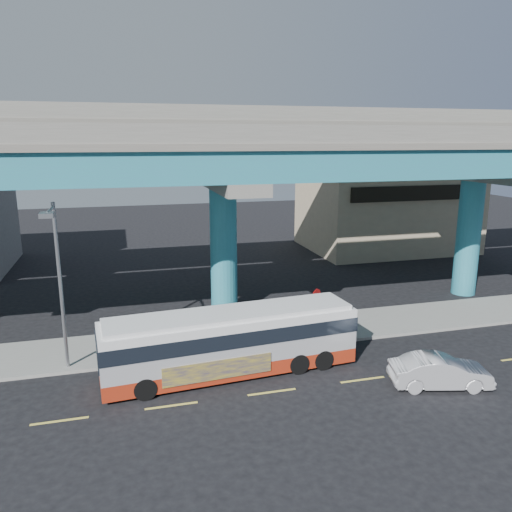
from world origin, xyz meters
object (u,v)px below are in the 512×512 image
object	(u,v)px
street_lamp	(57,265)
stop_sign	(316,302)
transit_bus	(231,340)
sedan	(440,372)

from	to	relation	value
street_lamp	stop_sign	xyz separation A→B (m)	(11.72, 0.73, -2.89)
transit_bus	sedan	world-z (taller)	transit_bus
transit_bus	sedan	bearing A→B (deg)	-27.95
street_lamp	stop_sign	distance (m)	12.10
sedan	stop_sign	world-z (taller)	stop_sign
transit_bus	street_lamp	world-z (taller)	street_lamp
street_lamp	stop_sign	size ratio (longest dim) A/B	2.82
sedan	street_lamp	bearing A→B (deg)	85.27
sedan	stop_sign	bearing A→B (deg)	42.23
sedan	stop_sign	xyz separation A→B (m)	(-3.09, 5.83, 1.34)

